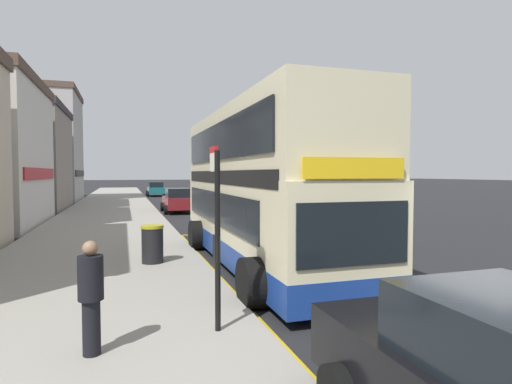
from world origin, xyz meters
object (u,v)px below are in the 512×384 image
(parked_car_maroon_ahead, at_px, (178,200))
(pedestrian_waiting_near_sign, at_px, (91,294))
(litter_bin, at_px, (152,244))
(bus_stop_sign, at_px, (217,224))
(parked_car_teal_behind, at_px, (156,189))
(double_decker_bus, at_px, (260,193))

(parked_car_maroon_ahead, xyz_separation_m, pedestrian_waiting_near_sign, (-3.92, -22.17, 0.19))
(litter_bin, bearing_deg, bus_stop_sign, -83.09)
(parked_car_teal_behind, xyz_separation_m, pedestrian_waiting_near_sign, (-3.96, -42.83, 0.19))
(parked_car_teal_behind, bearing_deg, double_decker_bus, 90.71)
(parked_car_teal_behind, height_order, parked_car_maroon_ahead, same)
(double_decker_bus, distance_m, parked_car_maroon_ahead, 16.90)
(bus_stop_sign, xyz_separation_m, parked_car_maroon_ahead, (2.08, 21.76, -1.03))
(double_decker_bus, bearing_deg, bus_stop_sign, -115.31)
(bus_stop_sign, height_order, parked_car_teal_behind, bus_stop_sign)
(bus_stop_sign, height_order, litter_bin, bus_stop_sign)
(pedestrian_waiting_near_sign, relative_size, litter_bin, 1.50)
(parked_car_maroon_ahead, height_order, pedestrian_waiting_near_sign, pedestrian_waiting_near_sign)
(parked_car_teal_behind, distance_m, parked_car_maroon_ahead, 20.66)
(bus_stop_sign, bearing_deg, double_decker_bus, 64.69)
(bus_stop_sign, bearing_deg, pedestrian_waiting_near_sign, -167.33)
(double_decker_bus, height_order, litter_bin, double_decker_bus)
(double_decker_bus, bearing_deg, litter_bin, 170.78)
(bus_stop_sign, height_order, parked_car_maroon_ahead, bus_stop_sign)
(parked_car_maroon_ahead, relative_size, litter_bin, 4.01)
(bus_stop_sign, xyz_separation_m, parked_car_teal_behind, (2.11, 42.42, -1.03))
(parked_car_maroon_ahead, bearing_deg, bus_stop_sign, -95.90)
(parked_car_maroon_ahead, height_order, litter_bin, parked_car_maroon_ahead)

